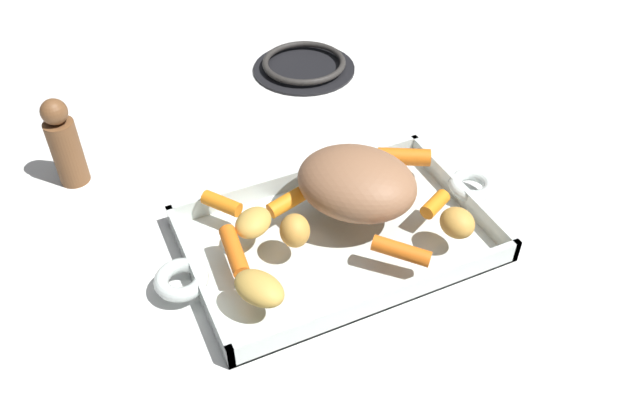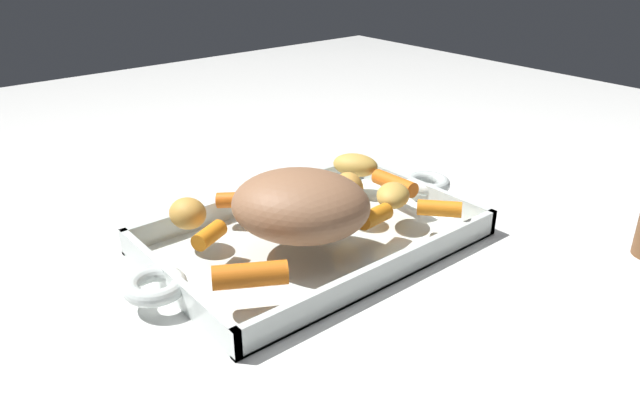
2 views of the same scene
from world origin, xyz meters
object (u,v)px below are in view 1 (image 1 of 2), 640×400
(baby_carrot_short, at_px, (222,203))
(baby_carrot_northeast, at_px, (435,204))
(potato_whole, at_px, (259,288))
(potato_corner, at_px, (295,231))
(baby_carrot_southwest, at_px, (233,249))
(potato_halved, at_px, (253,223))
(baby_carrot_northwest, at_px, (404,157))
(potato_golden_small, at_px, (457,223))
(pepper_mill, at_px, (65,144))
(baby_carrot_southeast, at_px, (401,251))
(pork_roast, at_px, (357,183))
(baby_carrot_center_right, at_px, (286,202))
(stove_burner_rear, at_px, (304,65))
(roasting_dish, at_px, (338,236))

(baby_carrot_short, bearing_deg, baby_carrot_northeast, -25.18)
(potato_whole, relative_size, potato_corner, 1.53)
(baby_carrot_southwest, relative_size, potato_halved, 1.34)
(baby_carrot_northwest, bearing_deg, baby_carrot_northeast, -97.23)
(baby_carrot_northeast, relative_size, potato_golden_small, 0.95)
(baby_carrot_southwest, bearing_deg, pepper_mill, 119.18)
(baby_carrot_southeast, distance_m, baby_carrot_southwest, 0.20)
(pork_roast, distance_m, pepper_mill, 0.40)
(baby_carrot_short, distance_m, potato_whole, 0.16)
(baby_carrot_southwest, bearing_deg, potato_whole, -86.18)
(pork_roast, relative_size, potato_whole, 2.41)
(baby_carrot_short, distance_m, potato_golden_small, 0.29)
(baby_carrot_short, xyz_separation_m, baby_carrot_northwest, (0.26, -0.02, 0.00))
(potato_whole, distance_m, potato_corner, 0.09)
(baby_carrot_center_right, distance_m, potato_corner, 0.06)
(pork_roast, distance_m, potato_halved, 0.14)
(baby_carrot_southeast, distance_m, potato_golden_small, 0.08)
(potato_golden_small, distance_m, potato_halved, 0.25)
(baby_carrot_southwest, bearing_deg, baby_carrot_center_right, 29.36)
(potato_golden_small, height_order, stove_burner_rear, potato_golden_small)
(baby_carrot_southeast, distance_m, potato_whole, 0.17)
(pork_roast, relative_size, baby_carrot_southwest, 2.18)
(baby_carrot_short, relative_size, potato_whole, 0.82)
(roasting_dish, height_order, baby_carrot_southwest, baby_carrot_southwest)
(roasting_dish, xyz_separation_m, pepper_mill, (-0.28, 0.27, 0.05))
(pork_roast, xyz_separation_m, baby_carrot_center_right, (-0.08, 0.03, -0.03))
(baby_carrot_center_right, height_order, potato_halved, potato_halved)
(roasting_dish, xyz_separation_m, baby_carrot_short, (-0.12, 0.09, 0.03))
(pork_roast, bearing_deg, potato_halved, 175.61)
(roasting_dish, xyz_separation_m, stove_burner_rear, (0.14, 0.41, -0.00))
(pepper_mill, bearing_deg, baby_carrot_northeast, -36.21)
(baby_carrot_southwest, bearing_deg, baby_carrot_northwest, 13.86)
(baby_carrot_northeast, bearing_deg, baby_carrot_southeast, -146.55)
(baby_carrot_short, bearing_deg, stove_burner_rear, 51.81)
(baby_carrot_short, height_order, potato_golden_small, potato_golden_small)
(baby_carrot_center_right, distance_m, potato_halved, 0.06)
(pork_roast, xyz_separation_m, baby_carrot_northeast, (0.09, -0.05, -0.03))
(roasting_dish, distance_m, potato_halved, 0.11)
(baby_carrot_northwest, xyz_separation_m, potato_golden_small, (-0.01, -0.15, 0.01))
(potato_golden_small, relative_size, pepper_mill, 0.34)
(potato_golden_small, xyz_separation_m, pepper_mill, (-0.40, 0.34, 0.01))
(baby_carrot_southwest, distance_m, potato_whole, 0.07)
(baby_carrot_southeast, height_order, potato_whole, potato_whole)
(potato_golden_small, bearing_deg, baby_carrot_northeast, 89.97)
(pork_roast, distance_m, baby_carrot_northwest, 0.11)
(baby_carrot_northeast, relative_size, pepper_mill, 0.32)
(potato_halved, bearing_deg, potato_whole, -106.96)
(roasting_dish, relative_size, baby_carrot_center_right, 9.53)
(pepper_mill, bearing_deg, baby_carrot_southwest, -60.82)
(baby_carrot_northeast, relative_size, potato_corner, 1.02)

